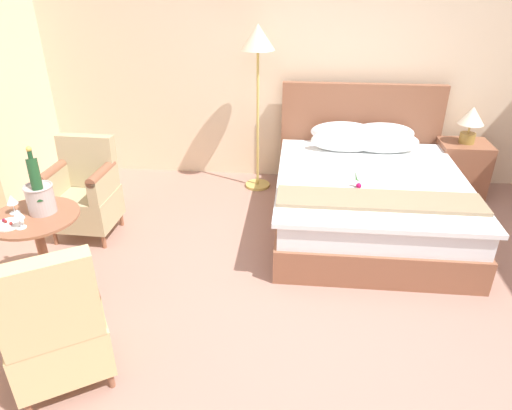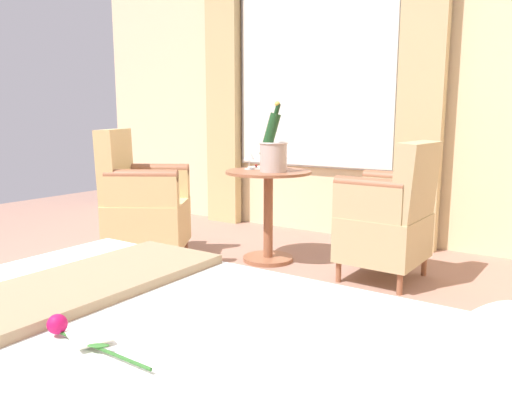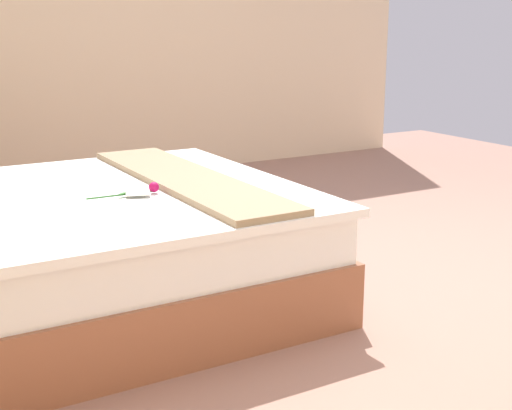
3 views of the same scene
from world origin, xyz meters
name	(u,v)px [view 3 (image 3 of 3)]	position (x,y,z in m)	size (l,w,h in m)	color
ground_plane	(381,282)	(0.00, 0.00, 0.00)	(7.90, 7.90, 0.00)	#9D7465
wall_far_side	(141,1)	(3.26, 0.00, 1.49)	(0.12, 5.39, 2.98)	beige
bed	(57,246)	(0.43, 1.57, 0.33)	(1.77, 2.10, 1.16)	brown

